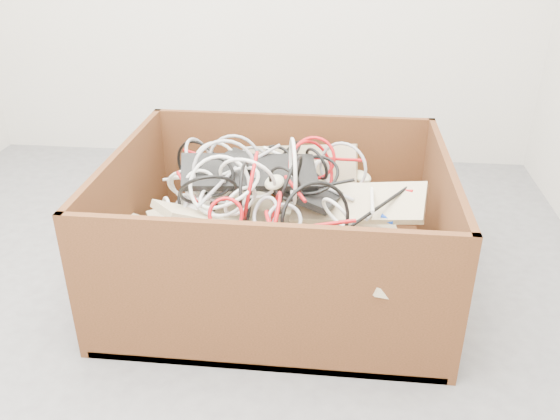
# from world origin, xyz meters

# --- Properties ---
(ground) EXTENTS (3.00, 3.00, 0.00)m
(ground) POSITION_xyz_m (0.00, 0.00, 0.00)
(ground) COLOR #4F4F51
(ground) RESTS_ON ground
(cardboard_box) EXTENTS (1.16, 0.97, 0.52)m
(cardboard_box) POSITION_xyz_m (0.26, 0.22, 0.13)
(cardboard_box) COLOR #36210D
(cardboard_box) RESTS_ON ground
(keyboard_pile) EXTENTS (1.19, 0.91, 0.36)m
(keyboard_pile) POSITION_xyz_m (0.27, 0.22, 0.29)
(keyboard_pile) COLOR tan
(keyboard_pile) RESTS_ON cardboard_box
(mice_scatter) EXTENTS (0.71, 0.74, 0.21)m
(mice_scatter) POSITION_xyz_m (0.24, 0.20, 0.35)
(mice_scatter) COLOR beige
(mice_scatter) RESTS_ON keyboard_pile
(power_strip_left) EXTENTS (0.19, 0.25, 0.11)m
(power_strip_left) POSITION_xyz_m (0.02, 0.16, 0.37)
(power_strip_left) COLOR white
(power_strip_left) RESTS_ON keyboard_pile
(power_strip_right) EXTENTS (0.23, 0.22, 0.09)m
(power_strip_right) POSITION_xyz_m (0.03, 0.12, 0.32)
(power_strip_right) COLOR white
(power_strip_right) RESTS_ON keyboard_pile
(vga_plug) EXTENTS (0.06, 0.06, 0.03)m
(vga_plug) POSITION_xyz_m (0.65, 0.15, 0.34)
(vga_plug) COLOR #0C35B6
(vga_plug) RESTS_ON keyboard_pile
(cable_tangle) EXTENTS (1.01, 0.79, 0.43)m
(cable_tangle) POSITION_xyz_m (0.19, 0.21, 0.41)
(cable_tangle) COLOR gray
(cable_tangle) RESTS_ON keyboard_pile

